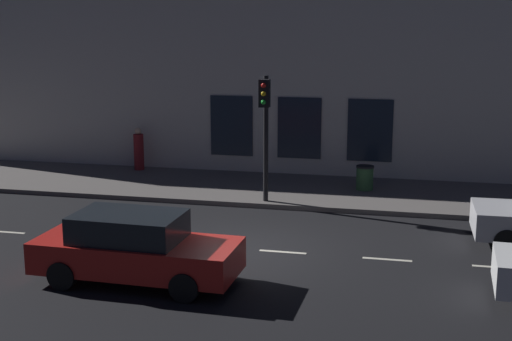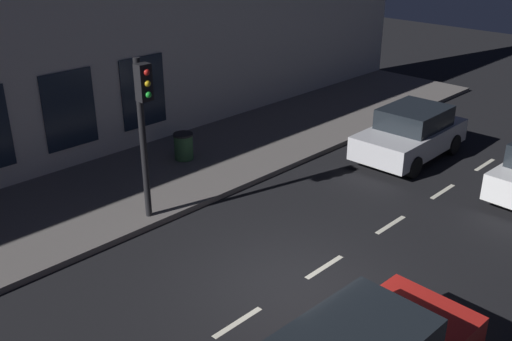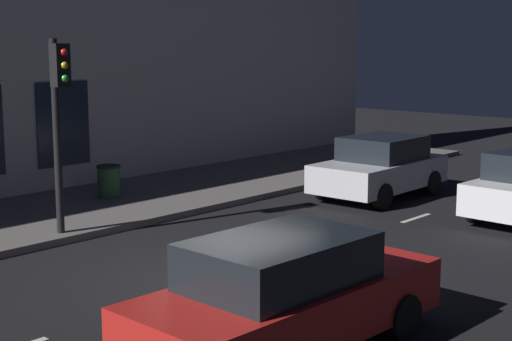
% 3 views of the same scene
% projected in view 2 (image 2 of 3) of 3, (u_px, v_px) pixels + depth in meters
% --- Properties ---
extents(ground_plane, '(60.00, 60.00, 0.00)m').
position_uv_depth(ground_plane, '(294.00, 286.00, 11.95)').
color(ground_plane, black).
extents(sidewalk, '(4.50, 32.00, 0.15)m').
position_uv_depth(sidewalk, '(120.00, 190.00, 15.91)').
color(sidewalk, '#5B5654').
rests_on(sidewalk, ground).
extents(building_facade, '(0.65, 32.00, 7.77)m').
position_uv_depth(building_facade, '(54.00, 37.00, 16.01)').
color(building_facade, beige).
rests_on(building_facade, ground).
extents(lane_centre_line, '(0.12, 27.20, 0.01)m').
position_uv_depth(lane_centre_line, '(324.00, 267.00, 12.60)').
color(lane_centre_line, beige).
rests_on(lane_centre_line, ground).
extents(traffic_light, '(0.50, 0.32, 3.92)m').
position_uv_depth(traffic_light, '(143.00, 115.00, 13.33)').
color(traffic_light, black).
rests_on(traffic_light, sidewalk).
extents(parked_car_2, '(2.01, 4.00, 1.58)m').
position_uv_depth(parked_car_2, '(411.00, 133.00, 17.96)').
color(parked_car_2, '#B7B7BC').
rests_on(parked_car_2, ground).
extents(trash_bin, '(0.59, 0.59, 0.81)m').
position_uv_depth(trash_bin, '(184.00, 146.00, 17.60)').
color(trash_bin, '#2D5633').
rests_on(trash_bin, sidewalk).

